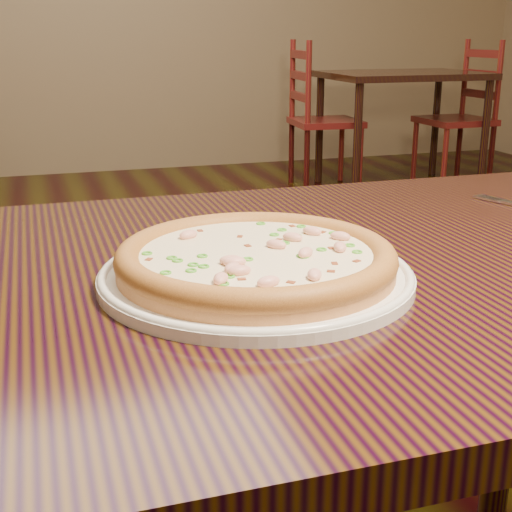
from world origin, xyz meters
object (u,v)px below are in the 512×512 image
object	(u,v)px
hero_table	(336,334)
chair_c	(318,121)
chair_d	(462,119)
bg_table_right	(403,87)
plate	(256,275)
pizza	(256,259)

from	to	relation	value
hero_table	chair_c	distance (m)	3.91
chair_d	chair_c	bearing A→B (deg)	169.11
chair_d	bg_table_right	bearing A→B (deg)	172.47
hero_table	chair_d	bearing A→B (deg)	54.73
chair_c	chair_d	xyz separation A→B (m)	(0.97, -0.19, 0.00)
hero_table	chair_d	size ratio (longest dim) A/B	1.26
plate	pizza	distance (m)	0.02
plate	pizza	bearing A→B (deg)	-67.61
hero_table	bg_table_right	size ratio (longest dim) A/B	1.20
hero_table	chair_d	world-z (taller)	chair_d
pizza	chair_c	xyz separation A→B (m)	(1.58, 3.67, -0.34)
pizza	plate	bearing A→B (deg)	112.39
hero_table	chair_c	size ratio (longest dim) A/B	1.26
chair_d	hero_table	bearing A→B (deg)	-125.27
plate	chair_c	bearing A→B (deg)	66.67
chair_c	chair_d	world-z (taller)	same
bg_table_right	chair_d	xyz separation A→B (m)	(0.43, -0.06, -0.22)
plate	bg_table_right	bearing A→B (deg)	59.10
plate	pizza	xyz separation A→B (m)	(0.00, -0.00, 0.02)
bg_table_right	hero_table	bearing A→B (deg)	-119.80
plate	bg_table_right	xyz separation A→B (m)	(2.12, 3.54, -0.10)
hero_table	pizza	bearing A→B (deg)	-157.24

